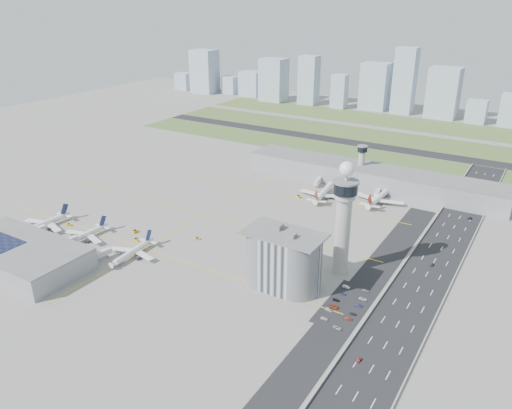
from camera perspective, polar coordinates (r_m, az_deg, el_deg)
The scene contains 63 objects.
ground at distance 311.34m, azimuth -3.39°, elevation -4.67°, with size 1000.00×1000.00×0.00m, color gray.
grass_strip_0 at distance 505.62m, azimuth 9.47°, elevation 6.01°, with size 480.00×50.00×0.08m, color #4E6A32.
grass_strip_1 at distance 573.40m, azimuth 12.41°, elevation 7.78°, with size 480.00×60.00×0.08m, color #45582A.
grass_strip_2 at distance 647.46m, azimuth 14.87°, elevation 9.25°, with size 480.00×70.00×0.08m, color #45612E.
runway at distance 538.81m, azimuth 11.01°, elevation 6.94°, with size 480.00×22.00×0.10m, color black.
highway at distance 270.67m, azimuth 17.38°, elevation -10.37°, with size 28.00×500.00×0.10m, color black.
barrier_left at distance 273.07m, azimuth 14.54°, elevation -9.56°, with size 0.60×500.00×1.20m, color #9E9E99.
barrier_right at distance 268.38m, azimuth 20.31°, elevation -10.96°, with size 0.60×500.00×1.20m, color #9E9E99.
landside_road at distance 267.87m, azimuth 11.59°, elevation -10.09°, with size 18.00×260.00×0.08m, color black.
parking_lot at distance 258.88m, azimuth 10.21°, elevation -11.24°, with size 20.00×44.00×0.10m, color black.
taxiway_line_h_0 at distance 314.25m, azimuth -12.57°, elevation -4.95°, with size 260.00×0.60×0.01m, color yellow.
taxiway_line_h_1 at distance 354.63m, azimuth -5.94°, elevation -1.19°, with size 260.00×0.60×0.01m, color yellow.
taxiway_line_h_2 at distance 399.97m, azimuth -0.74°, elevation 1.78°, with size 260.00×0.60×0.01m, color yellow.
taxiway_line_v at distance 354.63m, azimuth -5.94°, elevation -1.19°, with size 0.60×260.00×0.01m, color yellow.
control_tower at distance 271.79m, azimuth 9.98°, elevation -1.07°, with size 14.00×14.00×64.50m.
secondary_tower at distance 416.17m, azimuth 11.95°, elevation 4.87°, with size 8.60×8.60×31.90m.
admin_building at distance 263.42m, azimuth 3.14°, elevation -6.34°, with size 42.00×24.00×33.50m.
terminal_pier at distance 414.77m, azimuth 13.03°, elevation 3.12°, with size 210.00×32.00×15.80m.
near_terminal at distance 317.70m, azimuth -25.53°, elevation -5.16°, with size 84.00×42.00×13.00m.
airplane_near_a at distance 358.74m, azimuth -23.25°, elevation -1.74°, with size 41.01×34.86×11.48m, color white, non-canonical shape.
airplane_near_b at distance 333.43m, azimuth -19.20°, elevation -3.05°, with size 37.48×31.86×10.49m, color white, non-canonical shape.
airplane_near_c at distance 304.16m, azimuth -14.09°, elevation -4.97°, with size 37.56×31.93×10.52m, color white, non-canonical shape.
airplane_far_a at distance 385.37m, azimuth 7.73°, elevation 1.72°, with size 44.03×37.42×12.33m, color white, non-canonical shape.
airplane_far_b at distance 383.78m, azimuth 13.94°, elevation 1.17°, with size 45.18×38.40×12.65m, color white, non-canonical shape.
jet_bridge_near_0 at distance 348.42m, azimuth -24.92°, elevation -3.27°, with size 14.00×3.00×5.70m, color silver, non-canonical shape.
jet_bridge_near_1 at distance 325.41m, azimuth -21.91°, elevation -4.58°, with size 14.00×3.00×5.70m, color silver, non-canonical shape.
jet_bridge_near_2 at distance 303.63m, azimuth -18.44°, elevation -6.06°, with size 14.00×3.00×5.70m, color silver, non-canonical shape.
jet_bridge_far_0 at distance 415.13m, azimuth 7.29°, elevation 2.81°, with size 14.00×3.00×5.70m, color silver, non-canonical shape.
jet_bridge_far_1 at distance 398.74m, azimuth 13.81°, elevation 1.47°, with size 14.00×3.00×5.70m, color silver, non-canonical shape.
tug_0 at distance 358.78m, azimuth -20.63°, elevation -2.17°, with size 2.02×2.94×1.71m, color #F9AE17, non-canonical shape.
tug_1 at distance 324.73m, azimuth -13.56°, elevation -3.91°, with size 2.28×3.32×1.93m, color gold, non-canonical shape.
tug_2 at distance 335.86m, azimuth -13.69°, elevation -2.98°, with size 2.42×3.52×2.04m, color #D99707, non-canonical shape.
tug_3 at distance 319.41m, azimuth -6.74°, elevation -3.88°, with size 2.00×2.91×1.69m, color orange, non-canonical shape.
tug_4 at distance 383.80m, azimuth 4.85°, elevation 0.93°, with size 2.40×3.49×2.03m, color gold, non-canonical shape.
tug_5 at distance 377.27m, azimuth 11.87°, elevation 0.09°, with size 2.22×3.23×1.88m, color yellow, non-canonical shape.
car_lot_0 at distance 246.93m, azimuth 7.80°, elevation -12.77°, with size 1.49×3.70×1.26m, color silver.
car_lot_1 at distance 253.15m, azimuth 8.33°, elevation -11.81°, with size 1.34×3.86×1.27m, color #939BA0.
car_lot_2 at distance 255.56m, azimuth 8.91°, elevation -11.48°, with size 2.17×4.70×1.31m, color #A3350F.
car_lot_3 at distance 261.00m, azimuth 9.14°, elevation -10.72°, with size 1.52×3.74×1.09m, color black.
car_lot_4 at distance 266.34m, azimuth 9.93°, elevation -10.03°, with size 1.28×3.17×1.08m, color navy.
car_lot_5 at distance 272.37m, azimuth 10.25°, elevation -9.23°, with size 1.36×3.89×1.28m, color white.
car_lot_6 at distance 241.90m, azimuth 9.27°, elevation -13.73°, with size 2.05×4.45×1.24m, color #959DA4.
car_lot_7 at distance 248.71m, azimuth 10.53°, elevation -12.70°, with size 1.55×3.82×1.11m, color #A93724.
car_lot_8 at distance 252.31m, azimuth 11.02°, elevation -12.17°, with size 1.36×3.37×1.15m, color #24242C.
car_lot_9 at distance 258.61m, azimuth 11.63°, elevation -11.25°, with size 1.30×3.74×1.23m, color navy.
car_lot_10 at distance 264.17m, azimuth 12.13°, elevation -10.51°, with size 1.96×4.26×1.18m, color silver.
car_lot_11 at distance 271.22m, azimuth 12.41°, elevation -9.58°, with size 1.69×4.17×1.21m, color gray.
car_hw_0 at distance 225.72m, azimuth 11.68°, elevation -17.02°, with size 1.41×3.51×1.20m, color #A82639.
car_hw_1 at distance 305.31m, azimuth 19.47°, elevation -6.54°, with size 1.15×3.29×1.08m, color black.
car_hw_2 at distance 376.44m, azimuth 23.24°, elevation -1.46°, with size 1.90×4.12×1.14m, color #16184E.
car_hw_4 at distance 434.71m, azimuth 22.94°, elevation 1.75°, with size 1.55×3.85×1.31m, color slate.
skyline_bldg_0 at distance 851.38m, azimuth -8.25°, elevation 13.77°, with size 24.05×19.24×26.50m, color #9EADC1.
skyline_bldg_1 at distance 816.66m, azimuth -5.90°, elevation 14.89°, with size 37.63×30.10×65.60m, color #9EADC1.
skyline_bldg_2 at distance 806.34m, azimuth -2.96°, elevation 13.48°, with size 22.81×18.25×26.79m, color #9EADC1.
skyline_bldg_3 at distance 785.51m, azimuth -0.52°, elevation 13.64°, with size 32.30×25.84×36.93m, color #9EADC1.
skyline_bldg_4 at distance 745.57m, azimuth 2.02°, elevation 14.04°, with size 35.81×28.65×60.36m, color #9EADC1.
skyline_bldg_5 at distance 724.00m, azimuth 6.05°, elevation 13.93°, with size 25.49×20.39×66.89m, color #9EADC1.
skyline_bldg_6 at distance 705.13m, azimuth 9.50°, elevation 12.63°, with size 20.04×16.03×45.20m, color #9EADC1.
skyline_bldg_7 at distance 706.57m, azimuth 13.47°, elevation 13.00°, with size 35.76×28.61×61.22m, color #9EADC1.
skyline_bldg_8 at distance 688.36m, azimuth 16.62°, elevation 13.38°, with size 26.33×21.06×83.39m, color #9EADC1.
skyline_bldg_9 at distance 679.50m, azimuth 20.63°, elevation 11.86°, with size 36.96×29.57×62.11m, color #9EADC1.
skyline_bldg_10 at distance 667.27m, azimuth 23.89°, elevation 9.68°, with size 23.01×18.41×27.75m, color #9EADC1.
skyline_bldg_11 at distance 662.20m, azimuth 26.95°, elevation 9.58°, with size 20.22×16.18×38.97m, color #9EADC1.
Camera 1 is at (160.36, -225.08, 143.37)m, focal length 35.00 mm.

